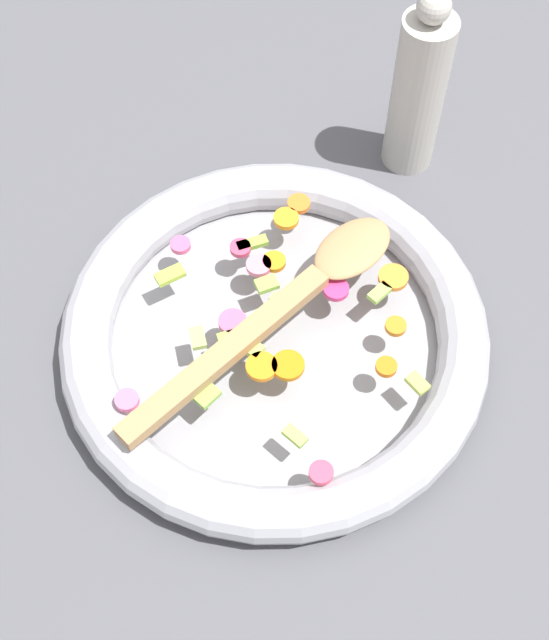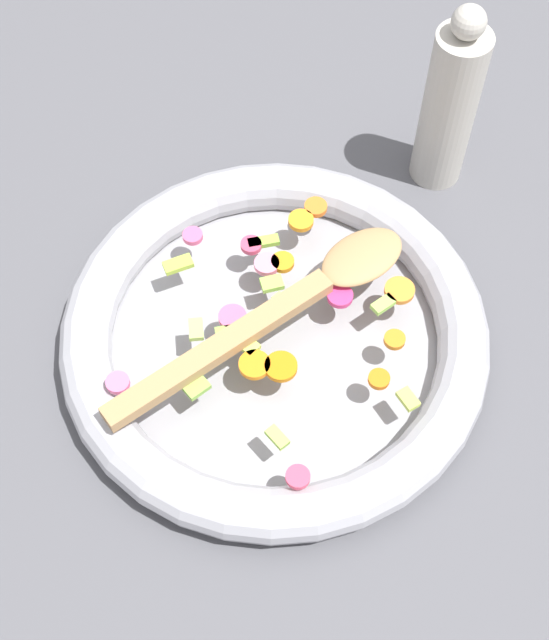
% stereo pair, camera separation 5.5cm
% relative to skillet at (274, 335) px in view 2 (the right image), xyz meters
% --- Properties ---
extents(ground_plane, '(4.00, 4.00, 0.00)m').
position_rel_skillet_xyz_m(ground_plane, '(0.00, 0.00, -0.02)').
color(ground_plane, '#4C4C51').
extents(skillet, '(0.42, 0.42, 0.05)m').
position_rel_skillet_xyz_m(skillet, '(0.00, 0.00, 0.00)').
color(skillet, gray).
rests_on(skillet, ground_plane).
extents(chopped_vegetables, '(0.30, 0.32, 0.01)m').
position_rel_skillet_xyz_m(chopped_vegetables, '(0.01, -0.02, 0.03)').
color(chopped_vegetables, orange).
rests_on(chopped_vegetables, skillet).
extents(wooden_spoon, '(0.13, 0.33, 0.01)m').
position_rel_skillet_xyz_m(wooden_spoon, '(0.01, -0.02, 0.04)').
color(wooden_spoon, '#A87F51').
rests_on(wooden_spoon, chopped_vegetables).
extents(pepper_mill, '(0.06, 0.06, 0.23)m').
position_rel_skillet_xyz_m(pepper_mill, '(0.14, -0.25, 0.08)').
color(pepper_mill, '#B2ADA3').
rests_on(pepper_mill, ground_plane).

